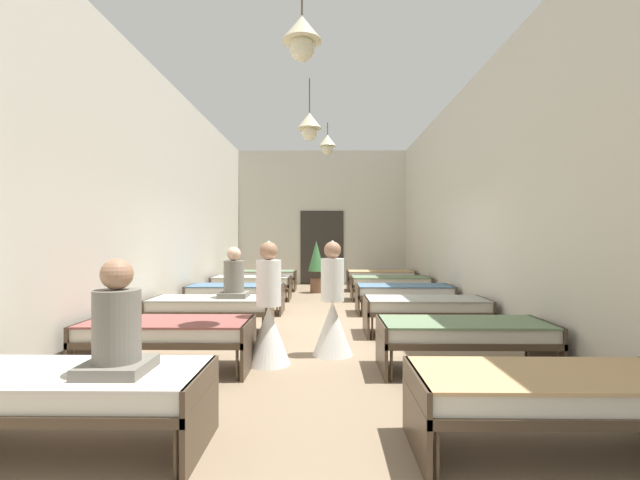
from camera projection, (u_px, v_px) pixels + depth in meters
name	position (u px, v px, depth m)	size (l,w,h in m)	color
ground_plane	(319.00, 325.00, 7.84)	(6.07, 13.56, 0.10)	#8C755B
room_shell	(320.00, 205.00, 9.07)	(5.87, 13.16, 4.37)	beige
bed_left_row_0	(71.00, 390.00, 3.11)	(1.90, 0.84, 0.57)	#473828
bed_right_row_0	(549.00, 392.00, 3.07)	(1.90, 0.84, 0.57)	#473828
bed_left_row_1	(168.00, 332.00, 5.01)	(1.90, 0.84, 0.57)	#473828
bed_right_row_1	(463.00, 333.00, 4.97)	(1.90, 0.84, 0.57)	#473828
bed_left_row_2	(211.00, 306.00, 6.91)	(1.90, 0.84, 0.57)	#473828
bed_right_row_2	(425.00, 307.00, 6.86)	(1.90, 0.84, 0.57)	#473828
bed_left_row_3	(236.00, 291.00, 8.81)	(1.90, 0.84, 0.57)	#473828
bed_right_row_3	(404.00, 292.00, 8.76)	(1.90, 0.84, 0.57)	#473828
bed_left_row_4	(252.00, 282.00, 10.71)	(1.90, 0.84, 0.57)	#473828
bed_right_row_4	(390.00, 282.00, 10.66)	(1.90, 0.84, 0.57)	#473828
bed_left_row_5	(263.00, 275.00, 12.61)	(1.90, 0.84, 0.57)	#473828
bed_right_row_5	(380.00, 275.00, 12.56)	(1.90, 0.84, 0.57)	#473828
nurse_near_aisle	(333.00, 314.00, 5.67)	(0.52, 0.52, 1.49)	white
nurse_mid_aisle	(269.00, 320.00, 5.25)	(0.52, 0.52, 1.49)	white
patient_seated_primary	(234.00, 279.00, 6.95)	(0.44, 0.44, 0.80)	slate
patient_seated_secondary	(117.00, 331.00, 3.06)	(0.44, 0.44, 0.80)	slate
potted_plant	(316.00, 262.00, 12.11)	(0.45, 0.45, 1.44)	brown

